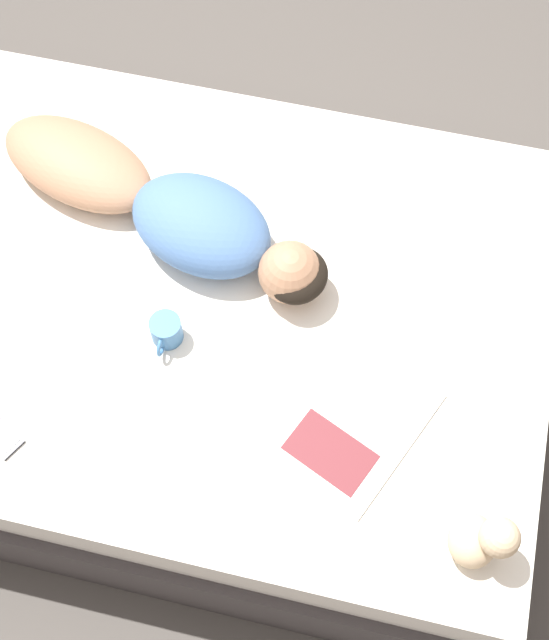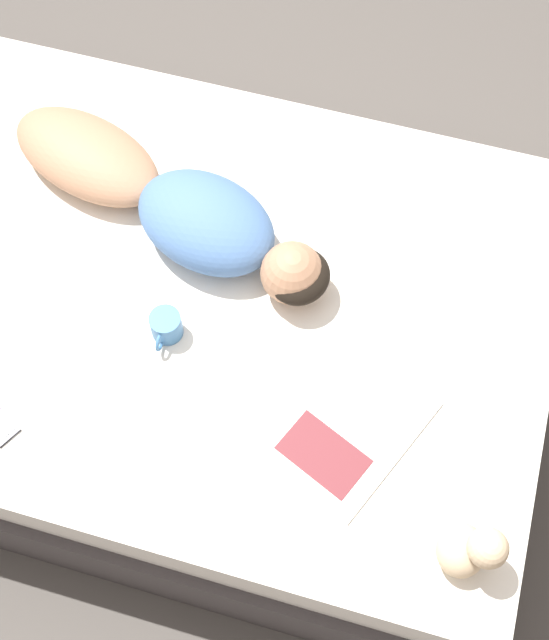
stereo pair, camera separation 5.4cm
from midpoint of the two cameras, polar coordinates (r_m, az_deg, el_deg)
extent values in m
plane|color=#4C4742|center=(3.16, -2.95, -3.21)|extent=(12.00, 12.00, 0.00)
cube|color=#383333|center=(2.98, -3.13, -1.74)|extent=(1.59, 2.09, 0.39)
cube|color=silver|center=(2.72, -3.42, 0.76)|extent=(1.53, 2.03, 0.18)
ellipsoid|color=#A37556|center=(2.87, -11.36, 10.24)|extent=(0.43, 0.59, 0.15)
ellipsoid|color=#476B9E|center=(2.66, -3.82, 6.25)|extent=(0.44, 0.52, 0.19)
ellipsoid|color=black|center=(2.56, 2.19, 2.80)|extent=(0.24, 0.23, 0.10)
sphere|color=#A37556|center=(2.57, 1.75, 3.01)|extent=(0.19, 0.19, 0.19)
cube|color=silver|center=(2.51, 6.88, -4.90)|extent=(0.33, 0.39, 0.01)
cube|color=silver|center=(2.44, 3.80, -8.63)|extent=(0.33, 0.39, 0.01)
cube|color=maroon|center=(2.44, 3.81, -8.60)|extent=(0.22, 0.27, 0.00)
cylinder|color=teal|center=(2.56, -6.34, -0.35)|extent=(0.09, 0.09, 0.09)
cylinder|color=black|center=(2.52, -6.42, 0.02)|extent=(0.08, 0.08, 0.01)
torus|color=teal|center=(2.54, -6.71, -1.34)|extent=(0.06, 0.01, 0.06)
ellipsoid|color=#D1B289|center=(2.37, 12.51, -14.21)|extent=(0.14, 0.13, 0.12)
sphere|color=#D1B289|center=(2.29, 14.18, -13.98)|extent=(0.10, 0.10, 0.10)
camera|label=1|loc=(0.03, -89.39, 1.24)|focal=50.00mm
camera|label=2|loc=(0.03, 90.61, -1.24)|focal=50.00mm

